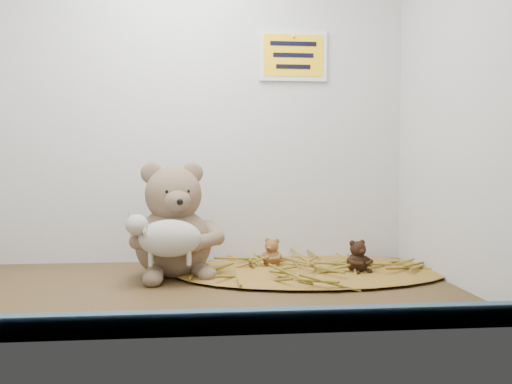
{
  "coord_description": "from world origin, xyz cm",
  "views": [
    {
      "loc": [
        7.95,
        -103.9,
        25.59
      ],
      "look_at": [
        17.75,
        3.8,
        19.92
      ],
      "focal_mm": 35.0,
      "sensor_mm": 36.0,
      "label": 1
    }
  ],
  "objects": [
    {
      "name": "alcove_shell",
      "position": [
        0.0,
        9.0,
        45.0
      ],
      "size": [
        120.4,
        60.2,
        90.4
      ],
      "color": "#442E17",
      "rests_on": "ground"
    },
    {
      "name": "straw_bed",
      "position": [
        32.3,
        12.28,
        0.64
      ],
      "size": [
        66.28,
        38.49,
        1.28
      ],
      "primitive_type": "ellipsoid",
      "color": "brown",
      "rests_on": "shelf_floor"
    },
    {
      "name": "front_rail",
      "position": [
        0.0,
        -28.8,
        1.8
      ],
      "size": [
        119.28,
        2.2,
        3.6
      ],
      "primitive_type": "cube",
      "color": "#365468",
      "rests_on": "shelf_floor"
    },
    {
      "name": "toy_lamb",
      "position": [
        -0.8,
        3.21,
        10.1
      ],
      "size": [
        17.51,
        10.68,
        11.31
      ],
      "primitive_type": null,
      "color": "beige",
      "rests_on": "main_teddy"
    },
    {
      "name": "mini_teddy_tan",
      "position": [
        22.86,
        16.61,
        4.73
      ],
      "size": [
        7.73,
        7.85,
        6.9
      ],
      "primitive_type": null,
      "rotation": [
        0.0,
        0.0,
        -0.51
      ],
      "color": "brown",
      "rests_on": "straw_bed"
    },
    {
      "name": "main_teddy",
      "position": [
        -0.8,
        12.68,
        13.22
      ],
      "size": [
        26.03,
        26.9,
        26.43
      ],
      "primitive_type": null,
      "rotation": [
        0.0,
        0.0,
        0.24
      ],
      "color": "#755F48",
      "rests_on": "shelf_floor"
    },
    {
      "name": "wall_sign",
      "position": [
        30.0,
        29.4,
        55.0
      ],
      "size": [
        16.0,
        1.2,
        11.0
      ],
      "primitive_type": "cube",
      "color": "yellow",
      "rests_on": "back_wall"
    },
    {
      "name": "mini_teddy_brown",
      "position": [
        41.75,
        7.95,
        5.03
      ],
      "size": [
        7.71,
        7.93,
        7.5
      ],
      "primitive_type": null,
      "rotation": [
        0.0,
        0.0,
        0.31
      ],
      "color": "black",
      "rests_on": "straw_bed"
    }
  ]
}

